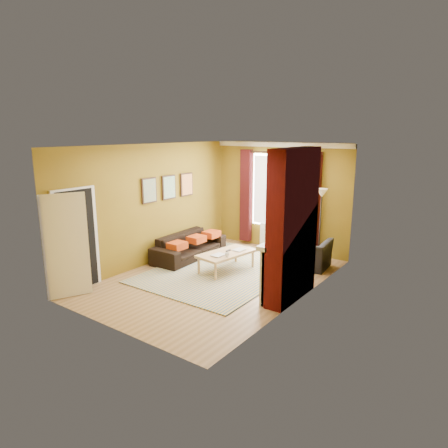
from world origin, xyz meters
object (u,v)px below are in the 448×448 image
at_px(armchair, 306,253).
at_px(floor_lamp, 321,205).
at_px(coffee_table, 226,254).
at_px(wicker_stool, 284,251).
at_px(sofa, 189,246).

height_order(armchair, floor_lamp, floor_lamp).
xyz_separation_m(armchair, floor_lamp, (0.15, 0.39, 1.09)).
bearing_deg(coffee_table, armchair, 52.93).
bearing_deg(wicker_stool, coffee_table, -112.36).
relative_size(armchair, coffee_table, 0.73).
distance_m(armchair, coffee_table, 1.85).
bearing_deg(floor_lamp, sofa, -152.97).
bearing_deg(wicker_stool, armchair, -19.40).
bearing_deg(floor_lamp, coffee_table, -131.30).
height_order(sofa, floor_lamp, floor_lamp).
bearing_deg(wicker_stool, sofa, -146.69).
distance_m(coffee_table, floor_lamp, 2.46).
bearing_deg(floor_lamp, armchair, -110.56).
xyz_separation_m(sofa, floor_lamp, (2.79, 1.42, 1.11)).
height_order(sofa, coffee_table, sofa).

